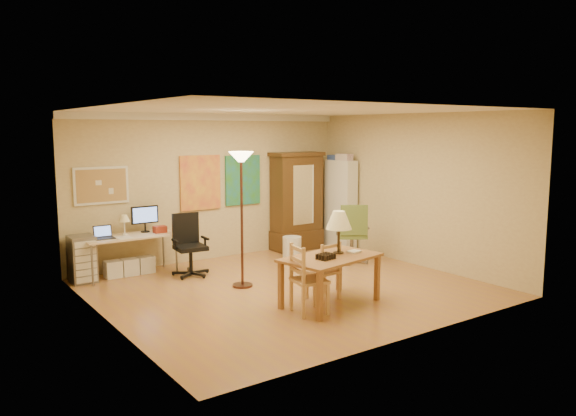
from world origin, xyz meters
TOP-DOWN VIEW (x-y plane):
  - floor at (0.00, 0.00)m, footprint 5.50×5.50m
  - crown_molding at (0.00, 2.46)m, footprint 5.50×0.08m
  - corkboard at (-2.05, 2.47)m, footprint 0.90×0.04m
  - art_panel_left at (-0.25, 2.47)m, footprint 0.80×0.04m
  - art_panel_right at (0.65, 2.47)m, footprint 0.75×0.04m
  - dining_table at (0.08, -0.96)m, footprint 1.50×1.06m
  - ladder_chair_back at (0.09, -0.75)m, footprint 0.41×0.40m
  - ladder_chair_left at (-0.48, -1.10)m, footprint 0.48×0.50m
  - torchiere_lamp at (-0.54, 0.49)m, footprint 0.38×0.38m
  - computer_desk at (-1.71, 2.15)m, footprint 1.50×0.65m
  - office_chair_black at (-0.91, 1.57)m, footprint 0.64×0.64m
  - office_chair_green at (1.91, 0.71)m, footprint 0.68×0.69m
  - drawer_cart at (-2.49, 2.18)m, footprint 0.37×0.45m
  - armoire at (1.76, 2.24)m, footprint 1.07×0.51m
  - bookshelf at (2.55, 1.80)m, footprint 0.27×0.72m
  - wastebin at (1.13, 1.51)m, footprint 0.35×0.35m

SIDE VIEW (x-z plane):
  - floor at x=0.00m, z-range 0.00..0.00m
  - wastebin at x=1.13m, z-range 0.00..0.44m
  - office_chair_black at x=-0.91m, z-range -0.24..0.79m
  - office_chair_green at x=1.91m, z-range -0.25..0.83m
  - drawer_cart at x=-2.49m, z-range 0.00..0.75m
  - ladder_chair_back at x=0.09m, z-range -0.03..0.81m
  - computer_desk at x=-1.71m, z-range -0.15..0.98m
  - ladder_chair_left at x=-0.48m, z-range -0.03..0.90m
  - dining_table at x=0.08m, z-range 0.17..1.46m
  - armoire at x=1.76m, z-range -0.13..1.84m
  - bookshelf at x=2.55m, z-range 0.00..1.80m
  - art_panel_left at x=-0.25m, z-range 0.95..1.95m
  - art_panel_right at x=0.65m, z-range 0.98..1.92m
  - corkboard at x=-2.05m, z-range 1.19..1.81m
  - torchiere_lamp at x=-0.54m, z-range 0.63..2.72m
  - crown_molding at x=0.00m, z-range 2.58..2.70m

